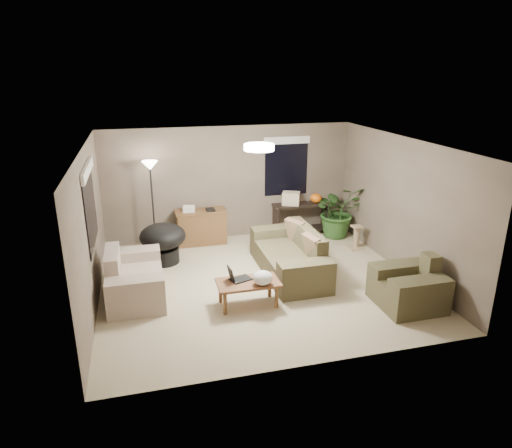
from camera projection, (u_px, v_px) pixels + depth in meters
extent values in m
plane|color=#BDAF8C|center=(259.00, 282.00, 8.22)|extent=(5.50, 5.50, 0.00)
plane|color=white|center=(259.00, 144.00, 7.41)|extent=(5.50, 5.50, 0.00)
plane|color=#746656|center=(230.00, 183.00, 10.10)|extent=(5.50, 0.00, 5.50)
plane|color=#746656|center=(312.00, 278.00, 5.52)|extent=(5.50, 0.00, 5.50)
plane|color=#746656|center=(90.00, 230.00, 7.16)|extent=(0.00, 5.00, 5.00)
plane|color=#746656|center=(402.00, 205.00, 8.47)|extent=(0.00, 5.00, 5.00)
cube|color=#48422B|center=(288.00, 262.00, 8.56)|extent=(0.95, 1.48, 0.42)
cube|color=#49432C|center=(308.00, 239.00, 8.51)|extent=(0.22, 1.48, 0.43)
cube|color=brown|center=(306.00, 278.00, 7.69)|extent=(0.95, 0.36, 0.60)
cube|color=#48422B|center=(274.00, 241.00, 9.37)|extent=(0.95, 0.36, 0.60)
cube|color=#8C7251|center=(313.00, 248.00, 8.08)|extent=(0.31, 0.49, 0.47)
cube|color=#8C7251|center=(296.00, 231.00, 8.90)|extent=(0.40, 0.51, 0.47)
cube|color=beige|center=(136.00, 284.00, 7.68)|extent=(0.90, 0.88, 0.42)
cube|color=beige|center=(112.00, 263.00, 7.46)|extent=(0.22, 0.88, 0.43)
cube|color=beige|center=(136.00, 296.00, 7.08)|extent=(0.90, 0.36, 0.60)
cube|color=beige|center=(135.00, 265.00, 8.22)|extent=(0.90, 0.36, 0.60)
cube|color=#4E492F|center=(407.00, 293.00, 7.38)|extent=(0.95, 0.28, 0.42)
cube|color=brown|center=(430.00, 267.00, 7.33)|extent=(0.22, 0.28, 0.43)
cube|color=#49452C|center=(419.00, 297.00, 7.06)|extent=(0.95, 0.36, 0.60)
cube|color=#4B462D|center=(397.00, 280.00, 7.64)|extent=(0.95, 0.36, 0.60)
cube|color=brown|center=(248.00, 283.00, 7.31)|extent=(1.00, 0.55, 0.04)
cylinder|color=brown|center=(225.00, 303.00, 7.10)|extent=(0.06, 0.06, 0.38)
cylinder|color=brown|center=(277.00, 297.00, 7.30)|extent=(0.06, 0.06, 0.38)
cylinder|color=brown|center=(220.00, 292.00, 7.46)|extent=(0.06, 0.06, 0.38)
cylinder|color=brown|center=(270.00, 286.00, 7.66)|extent=(0.06, 0.06, 0.38)
cube|color=black|center=(241.00, 279.00, 7.37)|extent=(0.39, 0.33, 0.02)
cube|color=black|center=(231.00, 274.00, 7.29)|extent=(0.09, 0.24, 0.22)
ellipsoid|color=white|center=(263.00, 278.00, 7.18)|extent=(0.32, 0.29, 0.23)
cube|color=brown|center=(202.00, 228.00, 9.96)|extent=(1.05, 0.45, 0.71)
cube|color=brown|center=(201.00, 211.00, 9.84)|extent=(1.10, 0.50, 0.04)
cube|color=silver|center=(189.00, 209.00, 9.75)|extent=(0.28, 0.24, 0.12)
cube|color=black|center=(210.00, 210.00, 9.83)|extent=(0.19, 0.23, 0.04)
cube|color=black|center=(301.00, 205.00, 10.34)|extent=(1.30, 0.40, 0.04)
cube|color=black|center=(276.00, 222.00, 10.32)|extent=(0.05, 0.38, 0.71)
cube|color=black|center=(325.00, 218.00, 10.60)|extent=(0.05, 0.38, 0.71)
cube|color=black|center=(300.00, 229.00, 10.53)|extent=(1.25, 0.36, 0.03)
ellipsoid|color=orange|center=(316.00, 198.00, 10.38)|extent=(0.26, 0.26, 0.21)
cube|color=beige|center=(291.00, 198.00, 10.23)|extent=(0.46, 0.42, 0.28)
cylinder|color=black|center=(164.00, 255.00, 9.03)|extent=(0.60, 0.60, 0.30)
ellipsoid|color=black|center=(163.00, 236.00, 8.90)|extent=(1.15, 1.15, 0.50)
cylinder|color=black|center=(156.00, 250.00, 9.68)|extent=(0.28, 0.28, 0.02)
cylinder|color=black|center=(153.00, 210.00, 9.39)|extent=(0.04, 0.04, 1.78)
cone|color=white|center=(150.00, 166.00, 9.10)|extent=(0.32, 0.32, 0.18)
cylinder|color=white|center=(259.00, 147.00, 7.43)|extent=(0.50, 0.50, 0.10)
imported|color=#2D5923|center=(338.00, 216.00, 10.35)|extent=(1.08, 1.20, 0.94)
cube|color=tan|center=(355.00, 247.00, 9.79)|extent=(0.32, 0.32, 0.03)
cylinder|color=tan|center=(356.00, 237.00, 9.71)|extent=(0.12, 0.12, 0.44)
cube|color=tan|center=(357.00, 227.00, 9.64)|extent=(0.22, 0.22, 0.03)
cube|color=black|center=(90.00, 207.00, 7.34)|extent=(0.01, 1.50, 1.30)
cube|color=white|center=(87.00, 170.00, 7.15)|extent=(0.05, 1.56, 0.16)
cube|color=black|center=(286.00, 167.00, 10.30)|extent=(1.00, 0.01, 1.30)
cube|color=white|center=(287.00, 140.00, 10.09)|extent=(1.06, 0.05, 0.16)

